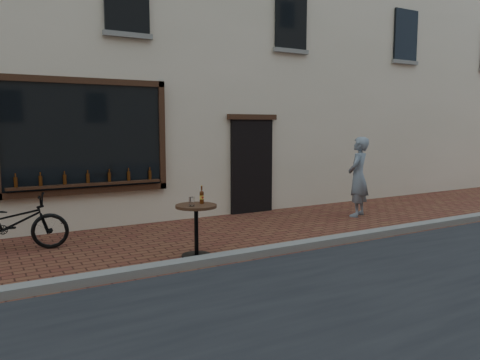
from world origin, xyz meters
TOP-DOWN VIEW (x-y plane):
  - ground at (0.00, 0.00)m, footprint 90.00×90.00m
  - kerb at (0.00, 0.20)m, footprint 90.00×0.25m
  - shop_building at (0.00, 6.50)m, footprint 28.00×6.20m
  - cargo_bicycle at (-3.37, 2.50)m, footprint 2.16×1.05m
  - bistro_table at (-0.84, 0.65)m, footprint 0.65×0.65m
  - pedestrian at (3.74, 1.84)m, footprint 0.79×0.69m

SIDE VIEW (x-z plane):
  - ground at x=0.00m, z-range 0.00..0.00m
  - kerb at x=0.00m, z-range 0.00..0.12m
  - cargo_bicycle at x=-3.37m, z-range -0.02..0.98m
  - bistro_table at x=-0.84m, z-range 0.04..1.15m
  - pedestrian at x=3.74m, z-range 0.00..1.81m
  - shop_building at x=0.00m, z-range 0.00..10.00m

